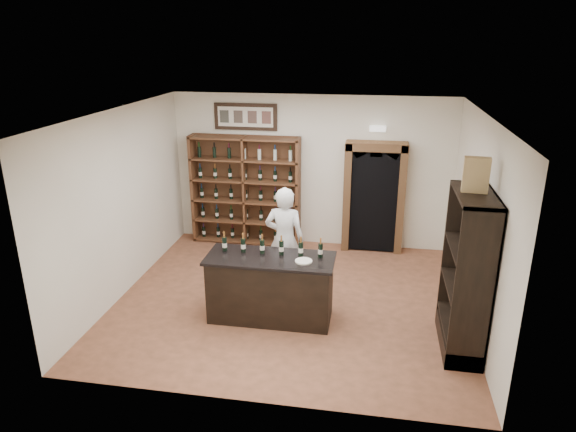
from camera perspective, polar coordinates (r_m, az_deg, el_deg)
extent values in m
plane|color=#9A593D|center=(8.43, 0.26, -9.25)|extent=(5.50, 5.50, 0.00)
plane|color=white|center=(7.47, 0.30, 11.36)|extent=(5.50, 5.50, 0.00)
cube|color=white|center=(10.19, 2.60, 4.96)|extent=(5.50, 0.04, 3.00)
cube|color=white|center=(8.68, -17.93, 1.40)|extent=(0.04, 5.00, 3.00)
cube|color=white|center=(7.88, 20.42, -0.71)|extent=(0.04, 5.00, 3.00)
cube|color=#542F1D|center=(10.51, -4.52, 3.10)|extent=(2.20, 0.02, 2.20)
cube|color=#542F1D|center=(10.65, -10.35, 3.06)|extent=(0.06, 0.38, 2.20)
cube|color=#542F1D|center=(10.13, 1.12, 2.53)|extent=(0.06, 0.38, 2.20)
cube|color=#542F1D|center=(10.34, -4.76, 2.82)|extent=(0.04, 0.38, 2.20)
cube|color=#542F1D|center=(10.69, -4.60, -2.63)|extent=(2.18, 0.38, 0.04)
cube|color=#542F1D|center=(10.54, -4.66, -0.50)|extent=(2.18, 0.38, 0.04)
cube|color=#542F1D|center=(10.40, -4.73, 1.70)|extent=(2.18, 0.38, 0.03)
cube|color=#542F1D|center=(10.28, -4.79, 3.95)|extent=(2.18, 0.38, 0.04)
cube|color=#542F1D|center=(10.17, -4.86, 6.25)|extent=(2.18, 0.38, 0.04)
cube|color=#542F1D|center=(10.09, -4.93, 8.59)|extent=(2.18, 0.38, 0.04)
cube|color=black|center=(10.19, -4.73, 10.94)|extent=(1.25, 0.04, 0.52)
cube|color=black|center=(10.09, 9.51, 1.91)|extent=(0.97, 0.29, 2.05)
cube|color=#A16A3E|center=(10.07, 6.58, 2.15)|extent=(0.14, 0.35, 2.15)
cube|color=#A16A3E|center=(10.08, 12.44, 1.82)|extent=(0.14, 0.35, 2.15)
cube|color=#A16A3E|center=(9.81, 9.84, 7.65)|extent=(1.15, 0.35, 0.16)
cube|color=white|center=(9.85, 9.95, 9.54)|extent=(0.30, 0.10, 0.10)
cube|color=black|center=(7.72, -1.95, -8.18)|extent=(1.80, 0.70, 0.94)
cube|color=black|center=(7.50, -2.00, -4.73)|extent=(1.88, 0.78, 0.04)
cylinder|color=black|center=(7.73, -7.06, -3.11)|extent=(0.07, 0.07, 0.21)
cylinder|color=silver|center=(7.73, -7.06, -3.21)|extent=(0.07, 0.07, 0.07)
cylinder|color=#AF6E2E|center=(7.67, -7.11, -2.08)|extent=(0.03, 0.03, 0.09)
cylinder|color=black|center=(7.65, -4.99, -3.26)|extent=(0.07, 0.07, 0.21)
cylinder|color=silver|center=(7.66, -4.99, -3.37)|extent=(0.07, 0.07, 0.07)
cylinder|color=#AF6E2E|center=(7.60, -5.03, -2.22)|extent=(0.03, 0.03, 0.09)
cylinder|color=black|center=(7.59, -2.88, -3.41)|extent=(0.07, 0.07, 0.21)
cylinder|color=silver|center=(7.60, -2.88, -3.52)|extent=(0.07, 0.07, 0.07)
cylinder|color=#AF6E2E|center=(7.53, -2.90, -2.36)|extent=(0.03, 0.03, 0.09)
cylinder|color=black|center=(7.54, -0.74, -3.56)|extent=(0.07, 0.07, 0.21)
cylinder|color=silver|center=(7.54, -0.74, -3.67)|extent=(0.07, 0.07, 0.07)
cylinder|color=#AF6E2E|center=(7.48, -0.75, -2.50)|extent=(0.03, 0.03, 0.09)
cylinder|color=black|center=(7.49, 1.43, -3.71)|extent=(0.07, 0.07, 0.21)
cylinder|color=silver|center=(7.50, 1.43, -3.81)|extent=(0.07, 0.07, 0.07)
cylinder|color=#AF6E2E|center=(7.44, 1.44, -2.64)|extent=(0.03, 0.03, 0.09)
cylinder|color=black|center=(7.46, 3.62, -3.85)|extent=(0.07, 0.07, 0.21)
cylinder|color=silver|center=(7.47, 3.62, -3.95)|extent=(0.07, 0.07, 0.07)
cylinder|color=#AF6E2E|center=(7.40, 3.65, -2.78)|extent=(0.03, 0.03, 0.09)
cube|color=black|center=(7.20, 21.00, -6.13)|extent=(0.02, 1.20, 2.20)
cube|color=black|center=(6.65, 19.93, -8.19)|extent=(0.48, 0.04, 2.20)
cube|color=black|center=(7.68, 18.56, -4.22)|extent=(0.48, 0.04, 2.20)
cube|color=black|center=(6.78, 20.19, 2.21)|extent=(0.48, 1.20, 0.04)
cube|color=black|center=(7.62, 18.36, -12.74)|extent=(0.48, 1.20, 0.24)
cube|color=black|center=(7.50, 18.55, -11.25)|extent=(0.48, 1.16, 0.03)
cube|color=black|center=(7.24, 19.02, -7.49)|extent=(0.48, 1.16, 0.03)
cube|color=black|center=(7.02, 19.51, -3.48)|extent=(0.48, 1.16, 0.03)
imported|color=white|center=(8.37, -0.37, -2.69)|extent=(0.67, 0.46, 1.79)
cylinder|color=silver|center=(7.34, 1.75, -5.03)|extent=(0.25, 0.25, 0.02)
cube|color=tan|center=(6.77, 20.16, 4.31)|extent=(0.33, 0.16, 0.44)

